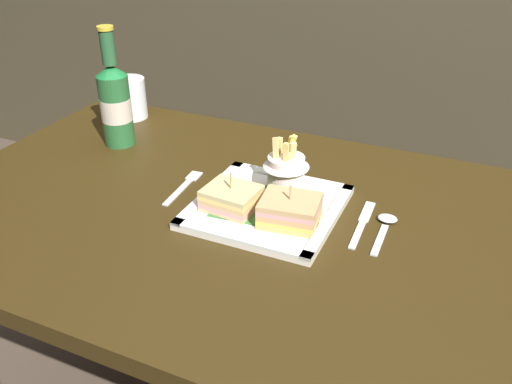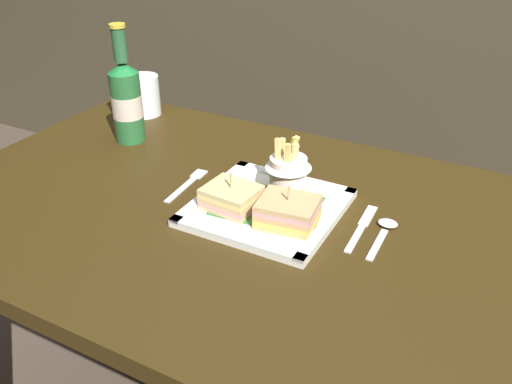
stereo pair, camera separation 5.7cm
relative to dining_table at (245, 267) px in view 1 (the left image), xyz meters
The scene contains 10 objects.
dining_table is the anchor object (origin of this frame).
square_plate 0.14m from the dining_table, 27.08° to the left, with size 0.26×0.26×0.02m.
sandwich_half_left 0.16m from the dining_table, 144.65° to the right, with size 0.10×0.09×0.07m.
sandwich_half_right 0.19m from the dining_table, ahead, with size 0.11×0.10×0.07m.
fries_cup 0.22m from the dining_table, 62.41° to the left, with size 0.09×0.09×0.11m.
beer_bottle 0.48m from the dining_table, 158.81° to the left, with size 0.07×0.07×0.27m.
water_glass 0.58m from the dining_table, 147.37° to the left, with size 0.08×0.08×0.10m.
fork 0.20m from the dining_table, 166.55° to the left, with size 0.03×0.14×0.00m.
knife 0.25m from the dining_table, 13.69° to the left, with size 0.02×0.16×0.00m.
spoon 0.29m from the dining_table, 12.78° to the left, with size 0.03×0.13×0.01m.
Camera 1 is at (0.36, -0.76, 1.26)m, focal length 37.83 mm.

